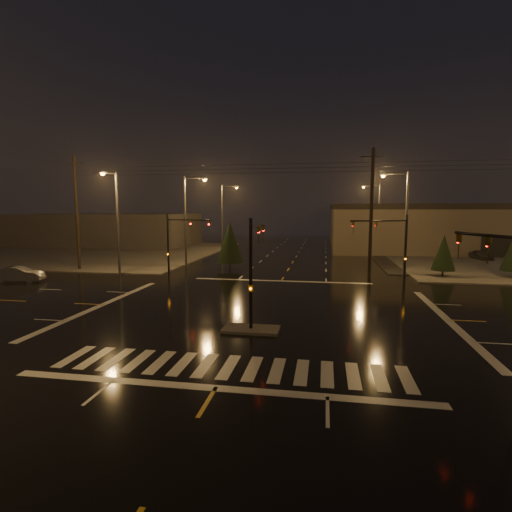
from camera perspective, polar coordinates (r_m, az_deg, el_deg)
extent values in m
plane|color=black|center=(25.49, 0.92, -7.97)|extent=(140.00, 140.00, 0.00)
cube|color=#43403B|center=(64.33, -21.95, 0.53)|extent=(36.00, 36.00, 0.12)
cube|color=#43403B|center=(21.68, -0.74, -10.43)|extent=(3.00, 1.60, 0.15)
cube|color=beige|center=(17.09, -3.92, -15.51)|extent=(15.00, 2.60, 0.01)
cube|color=beige|center=(15.32, -5.79, -18.27)|extent=(16.00, 0.50, 0.01)
cube|color=beige|center=(36.15, 3.62, -3.58)|extent=(16.00, 0.50, 0.01)
cube|color=#443E3C|center=(76.96, -20.53, 3.58)|extent=(30.00, 18.00, 5.60)
cylinder|color=black|center=(21.00, -0.75, -2.78)|extent=(0.18, 0.18, 6.00)
cylinder|color=black|center=(22.95, 0.27, 4.31)|extent=(0.12, 4.50, 0.12)
imported|color=#594707|center=(24.95, 1.04, 4.39)|extent=(0.16, 0.20, 1.00)
cube|color=#594707|center=(21.13, -0.75, -4.65)|extent=(0.25, 0.18, 0.35)
cylinder|color=black|center=(35.67, 20.59, 0.72)|extent=(0.18, 0.18, 6.00)
cylinder|color=black|center=(34.30, 17.16, 4.82)|extent=(4.74, 1.82, 0.12)
imported|color=#594707|center=(33.33, 13.70, 4.79)|extent=(0.24, 0.22, 1.00)
cube|color=#594707|center=(35.74, 20.54, -0.39)|extent=(0.25, 0.18, 0.35)
cylinder|color=black|center=(37.84, -12.45, 1.32)|extent=(0.18, 0.18, 6.00)
cylinder|color=black|center=(36.06, -9.59, 5.10)|extent=(4.74, 1.82, 0.12)
imported|color=#594707|center=(34.67, -6.70, 5.01)|extent=(0.24, 0.22, 1.00)
cube|color=#594707|center=(37.91, -12.42, 0.27)|extent=(0.25, 0.18, 0.35)
cylinder|color=black|center=(16.88, 30.71, 2.49)|extent=(1.48, 3.80, 0.12)
imported|color=#594707|center=(18.28, 27.02, 2.80)|extent=(0.22, 0.24, 1.00)
cylinder|color=#38383A|center=(45.06, -10.08, 4.77)|extent=(0.24, 0.24, 10.00)
cylinder|color=#38383A|center=(44.77, -8.74, 10.93)|extent=(2.40, 0.14, 0.14)
cube|color=#38383A|center=(44.43, -7.37, 10.92)|extent=(0.70, 0.30, 0.18)
sphere|color=orange|center=(44.42, -7.37, 10.75)|extent=(0.32, 0.32, 0.32)
cylinder|color=#38383A|center=(60.35, -4.90, 5.32)|extent=(0.24, 0.24, 10.00)
cylinder|color=#38383A|center=(60.13, -3.83, 9.90)|extent=(2.40, 0.14, 0.14)
cube|color=#38383A|center=(59.88, -2.79, 9.87)|extent=(0.70, 0.30, 0.18)
sphere|color=orange|center=(59.87, -2.79, 9.75)|extent=(0.32, 0.32, 0.32)
cylinder|color=#38383A|center=(41.11, 20.66, 4.26)|extent=(0.24, 0.24, 10.00)
cylinder|color=#38383A|center=(41.01, 19.26, 11.03)|extent=(2.40, 0.14, 0.14)
cube|color=#38383A|center=(40.85, 17.71, 11.03)|extent=(0.70, 0.30, 0.18)
sphere|color=orange|center=(40.84, 17.70, 10.85)|extent=(0.32, 0.32, 0.32)
cylinder|color=#38383A|center=(60.87, 17.14, 5.06)|extent=(0.24, 0.24, 10.00)
cylinder|color=#38383A|center=(60.80, 16.16, 9.62)|extent=(2.40, 0.14, 0.14)
cube|color=#38383A|center=(60.69, 15.11, 9.61)|extent=(0.70, 0.30, 0.18)
sphere|color=orange|center=(60.68, 15.11, 9.49)|extent=(0.32, 0.32, 0.32)
cylinder|color=#38383A|center=(40.99, -19.14, 4.31)|extent=(0.24, 0.24, 10.00)
cylinder|color=#38383A|center=(40.05, -20.25, 11.10)|extent=(0.14, 2.40, 0.14)
cube|color=#38383A|center=(39.10, -21.07, 11.11)|extent=(0.30, 0.70, 0.18)
sphere|color=orange|center=(39.09, -21.06, 10.92)|extent=(0.32, 0.32, 0.32)
cylinder|color=black|center=(46.23, -24.24, 5.57)|extent=(0.32, 0.32, 12.00)
cube|color=black|center=(46.47, -24.55, 11.99)|extent=(2.20, 0.12, 0.12)
cylinder|color=black|center=(38.59, 16.14, 5.78)|extent=(0.32, 0.32, 12.00)
cube|color=black|center=(38.88, 16.40, 13.46)|extent=(2.20, 0.12, 0.12)
cylinder|color=black|center=(41.86, 25.09, -2.31)|extent=(0.18, 0.18, 0.70)
cone|color=black|center=(41.61, 25.23, 0.47)|extent=(2.17, 2.17, 3.38)
cylinder|color=black|center=(43.27, -3.73, -1.40)|extent=(0.18, 0.18, 0.70)
cone|color=black|center=(42.98, -3.75, 2.03)|extent=(2.88, 2.88, 4.50)
imported|color=black|center=(58.10, 29.49, 0.12)|extent=(2.20, 4.04, 1.30)
imported|color=slate|center=(41.43, -30.80, -2.25)|extent=(4.39, 2.43, 1.37)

